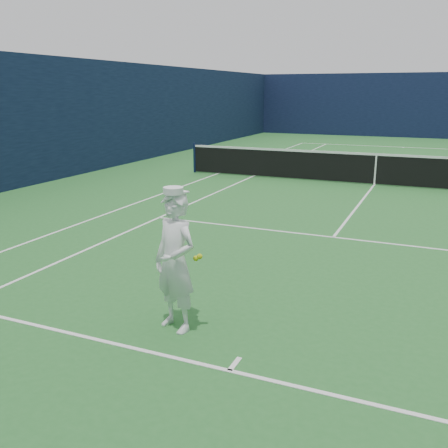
% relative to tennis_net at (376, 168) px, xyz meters
% --- Properties ---
extents(ground, '(80.00, 80.00, 0.00)m').
position_rel_tennis_net_xyz_m(ground, '(0.00, 0.00, -0.55)').
color(ground, '#27672A').
rests_on(ground, ground).
extents(court_markings, '(11.03, 23.83, 0.01)m').
position_rel_tennis_net_xyz_m(court_markings, '(0.00, 0.00, -0.55)').
color(court_markings, white).
rests_on(court_markings, ground).
extents(windscreen_fence, '(20.12, 36.12, 4.00)m').
position_rel_tennis_net_xyz_m(windscreen_fence, '(0.00, 0.00, 1.45)').
color(windscreen_fence, black).
rests_on(windscreen_fence, ground).
extents(tennis_net, '(12.88, 0.09, 1.07)m').
position_rel_tennis_net_xyz_m(tennis_net, '(0.00, 0.00, 0.00)').
color(tennis_net, '#141E4C').
rests_on(tennis_net, ground).
extents(tennis_player, '(0.74, 0.67, 1.81)m').
position_rel_tennis_net_xyz_m(tennis_player, '(-1.00, -11.22, 0.33)').
color(tennis_player, white).
rests_on(tennis_player, ground).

